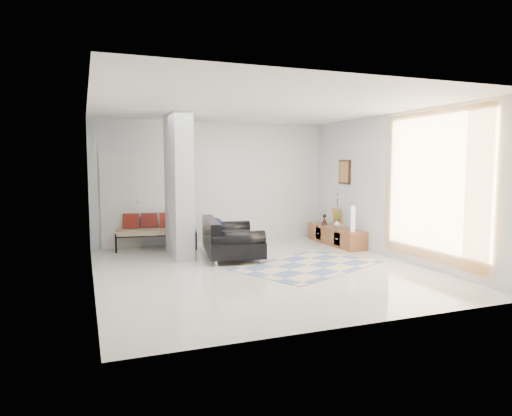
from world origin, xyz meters
name	(u,v)px	position (x,y,z in m)	size (l,w,h in m)	color
floor	(260,269)	(0.00, 0.00, 0.00)	(6.00, 6.00, 0.00)	beige
ceiling	(261,106)	(0.00, 0.00, 2.80)	(6.00, 6.00, 0.00)	white
wall_back	(214,183)	(0.00, 3.00, 1.40)	(6.00, 6.00, 0.00)	silver
wall_front	(359,203)	(0.00, -3.00, 1.40)	(6.00, 6.00, 0.00)	silver
wall_left	(91,193)	(-2.75, 0.00, 1.40)	(6.00, 6.00, 0.00)	silver
wall_right	(393,186)	(2.75, 0.00, 1.40)	(6.00, 6.00, 0.00)	silver
partition_column	(179,186)	(-1.10, 1.60, 1.40)	(0.35, 1.20, 2.80)	#ABB0B2
hallway_door	(121,202)	(-2.10, 2.96, 1.02)	(0.85, 0.06, 2.04)	silver
curtain	(432,187)	(2.67, -1.15, 1.45)	(2.55, 2.55, 0.00)	gold
wall_art	(345,172)	(2.72, 1.70, 1.65)	(0.04, 0.45, 0.55)	#371D0F
media_console	(336,235)	(2.52, 1.70, 0.20)	(0.45, 1.90, 0.80)	brown
loveseat	(229,239)	(-0.20, 1.19, 0.35)	(1.27, 1.87, 0.76)	silver
daybed	(155,229)	(-1.42, 2.63, 0.42)	(1.76, 0.93, 0.77)	black
area_rug	(308,265)	(0.90, -0.06, 0.01)	(2.47, 1.65, 0.01)	#BFB692
cylinder_lamp	(353,219)	(2.50, 0.98, 0.67)	(0.10, 0.10, 0.55)	white
bronze_figurine	(324,219)	(2.47, 2.15, 0.52)	(0.12, 0.12, 0.25)	#302015
vase	(337,224)	(2.47, 1.57, 0.49)	(0.17, 0.17, 0.18)	silver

